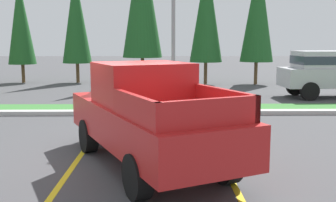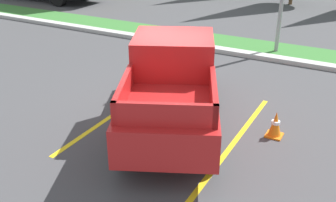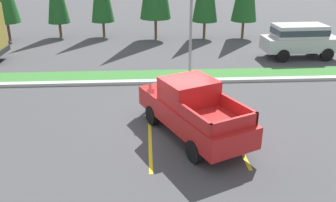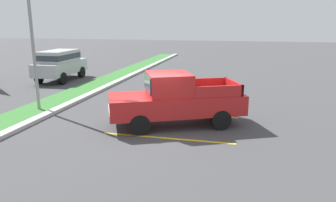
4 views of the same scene
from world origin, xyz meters
name	(u,v)px [view 1 (image 1 of 4)]	position (x,y,z in m)	size (l,w,h in m)	color
ground_plane	(125,155)	(0.00, 0.00, 0.00)	(120.00, 120.00, 0.00)	#424244
parking_line_near	(73,166)	(-0.99, -0.77, 0.00)	(0.12, 4.80, 0.01)	yellow
parking_line_far	(224,165)	(2.11, -0.77, 0.00)	(0.12, 4.80, 0.01)	yellow
curb_strip	(138,112)	(0.00, 5.00, 0.07)	(56.00, 0.40, 0.15)	#B2B2AD
grass_median	(140,108)	(0.00, 6.10, 0.03)	(56.00, 1.80, 0.06)	#387533
pickup_truck_main	(147,115)	(0.54, -0.72, 1.04)	(3.90, 5.53, 2.10)	black
suv_distant	(332,70)	(8.50, 9.17, 1.24)	(4.67, 2.11, 2.10)	black
street_light	(174,1)	(1.25, 5.74, 3.94)	(0.24, 1.49, 6.79)	gray
cypress_tree_left_inner	(20,21)	(-7.68, 15.93, 3.74)	(1.65, 1.65, 6.36)	brown
cypress_tree_center	(76,17)	(-4.33, 15.87, 3.97)	(1.75, 1.75, 6.75)	brown
cypress_tree_rightmost	(206,10)	(3.43, 14.93, 4.31)	(1.90, 1.90, 7.32)	brown
cypress_tree_far_right	(258,9)	(6.40, 14.84, 4.37)	(1.93, 1.93, 7.42)	brown
traffic_cone	(250,143)	(2.80, -0.10, 0.29)	(0.36, 0.36, 0.60)	orange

